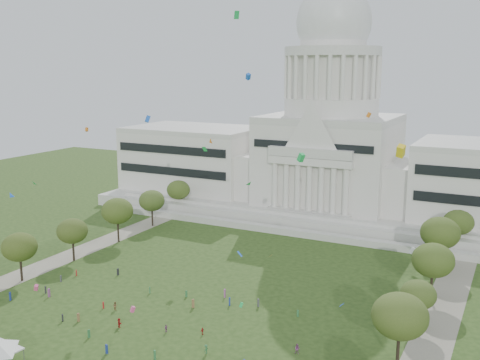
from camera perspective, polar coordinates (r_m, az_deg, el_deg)
ground at (r=107.09m, az=-11.51°, el=-17.07°), size 400.00×400.00×0.00m
capitol at (r=197.89m, az=9.06°, el=3.00°), size 160.00×64.50×91.30m
path_left at (r=157.49m, az=-18.53°, el=-7.98°), size 8.00×160.00×0.04m
path_right at (r=115.23m, az=18.88°, el=-15.31°), size 8.00×160.00×0.04m
row_tree_l_2 at (r=144.69m, az=-21.50°, el=-6.36°), size 8.42×8.42×11.97m
row_tree_r_2 at (r=100.39m, az=15.94°, el=-13.16°), size 9.55×9.55×13.58m
row_tree_l_3 at (r=155.03m, az=-16.67°, el=-4.99°), size 8.12×8.12×11.55m
row_tree_r_3 at (r=116.86m, az=17.66°, el=-11.05°), size 7.01×7.01×9.98m
row_tree_l_4 at (r=168.01m, az=-12.36°, el=-3.10°), size 9.29×9.29×13.21m
row_tree_r_4 at (r=130.54m, az=19.03°, el=-7.72°), size 9.19×9.19×13.06m
row_tree_l_5 at (r=183.16m, az=-8.95°, el=-2.09°), size 8.33×8.33×11.85m
row_tree_r_5 at (r=149.62m, az=19.68°, el=-5.09°), size 9.82×9.82×13.96m
row_tree_l_6 at (r=198.63m, az=-6.28°, el=-1.00°), size 8.19×8.19×11.64m
row_tree_r_6 at (r=166.98m, az=21.31°, el=-4.03°), size 8.42×8.42×11.97m
person_2 at (r=105.70m, az=5.84°, el=-16.70°), size 1.00×0.70×1.90m
person_3 at (r=105.50m, az=-3.47°, el=-16.78°), size 0.59×1.12×1.72m
person_4 at (r=113.78m, az=-7.52°, el=-14.71°), size 0.59×0.94×1.52m
person_5 at (r=116.99m, az=-12.18°, el=-14.00°), size 1.89×1.58×1.94m
person_8 at (r=124.71m, az=-12.57°, el=-12.38°), size 0.95×0.64×1.87m
person_10 at (r=112.14m, az=-3.84°, el=-15.07°), size 0.76×0.94×1.42m
distant_crowd at (r=124.42m, az=-12.18°, el=-12.45°), size 60.20×35.76×1.94m
kite_swarm at (r=103.19m, az=-8.30°, el=0.89°), size 92.46×102.34×66.45m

